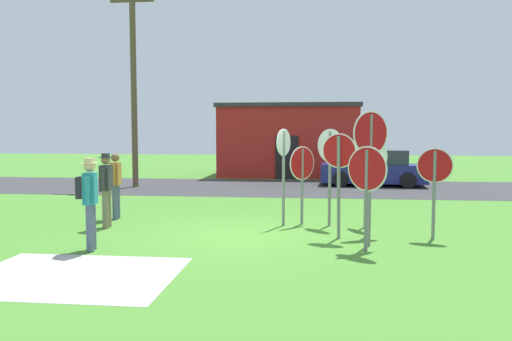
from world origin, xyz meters
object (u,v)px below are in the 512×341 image
stop_sign_rear_right (434,178)px  person_on_left (106,186)px  stop_sign_leaning_right (366,173)px  stop_sign_tallest (330,160)px  stop_sign_far_back (302,172)px  person_in_dark_shirt (115,181)px  person_with_sunhat (89,197)px  stop_sign_leaning_left (367,180)px  stop_sign_low_front (370,152)px  stop_sign_rear_left (339,167)px  parked_car_on_street (374,169)px  stop_sign_center_cluster (283,161)px  stop_sign_nearest (370,169)px  utility_pole (134,83)px

stop_sign_rear_right → person_on_left: 7.26m
stop_sign_leaning_right → stop_sign_tallest: size_ratio=0.82×
stop_sign_far_back → person_in_dark_shirt: stop_sign_far_back is taller
person_on_left → person_with_sunhat: size_ratio=1.00×
stop_sign_leaning_right → stop_sign_leaning_left: size_ratio=0.97×
stop_sign_low_front → stop_sign_far_back: stop_sign_low_front is taller
stop_sign_rear_right → stop_sign_rear_left: 1.98m
stop_sign_far_back → stop_sign_low_front: bearing=-57.6°
parked_car_on_street → stop_sign_low_front: 11.37m
parked_car_on_street → stop_sign_leaning_right: size_ratio=2.33×
stop_sign_center_cluster → stop_sign_rear_left: (1.21, -1.31, -0.05)m
stop_sign_low_front → stop_sign_rear_right: stop_sign_low_front is taller
stop_sign_low_front → stop_sign_tallest: size_ratio=1.14×
stop_sign_center_cluster → stop_sign_tallest: (1.09, 0.09, 0.04)m
stop_sign_rear_left → stop_sign_nearest: bearing=29.1°
utility_pole → stop_sign_nearest: bearing=-46.0°
utility_pole → person_in_dark_shirt: (2.17, -7.31, -3.27)m
utility_pole → person_with_sunhat: (3.04, -10.57, -3.24)m
stop_sign_rear_right → person_on_left: size_ratio=1.09×
stop_sign_leaning_right → stop_sign_far_back: stop_sign_leaning_right is taller
stop_sign_far_back → person_on_left: 4.61m
stop_sign_leaning_right → stop_sign_low_front: stop_sign_low_front is taller
stop_sign_low_front → person_on_left: size_ratio=1.51×
stop_sign_rear_right → stop_sign_low_front: bearing=-151.9°
utility_pole → person_in_dark_shirt: size_ratio=4.82×
parked_car_on_street → utility_pole: bearing=-171.0°
stop_sign_nearest → stop_sign_low_front: 1.03m
stop_sign_rear_left → stop_sign_tallest: bearing=94.8°
stop_sign_center_cluster → stop_sign_rear_left: size_ratio=1.05×
stop_sign_leaning_right → stop_sign_low_front: bearing=-94.4°
stop_sign_rear_right → stop_sign_rear_left: (-1.96, -0.17, 0.21)m
stop_sign_leaning_right → stop_sign_leaning_left: (-0.26, -2.37, 0.05)m
utility_pole → stop_sign_rear_left: (7.72, -9.05, -2.76)m
stop_sign_center_cluster → person_with_sunhat: size_ratio=1.33×
stop_sign_leaning_right → stop_sign_rear_left: size_ratio=0.86×
utility_pole → stop_sign_nearest: utility_pole is taller
parked_car_on_street → stop_sign_rear_left: (-2.18, -10.62, 0.80)m
stop_sign_tallest → person_on_left: (-5.17, -0.79, -0.60)m
utility_pole → person_in_dark_shirt: bearing=-73.4°
stop_sign_leaning_left → person_on_left: bearing=163.8°
person_on_left → utility_pole: bearing=106.1°
person_on_left → stop_sign_center_cluster: bearing=9.7°
stop_sign_nearest → stop_sign_leaning_right: 0.95m
utility_pole → person_in_dark_shirt: utility_pole is taller
stop_sign_far_back → stop_sign_leaning_left: size_ratio=0.96×
utility_pole → stop_sign_low_front: utility_pole is taller
stop_sign_tallest → stop_sign_leaning_left: size_ratio=1.17×
stop_sign_low_front → person_on_left: (-5.84, 1.19, -0.84)m
utility_pole → person_with_sunhat: 11.47m
parked_car_on_street → stop_sign_far_back: stop_sign_far_back is taller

